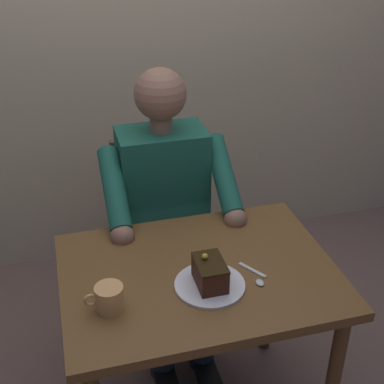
{
  "coord_description": "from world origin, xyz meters",
  "views": [
    {
      "loc": [
        0.4,
        1.37,
        1.85
      ],
      "look_at": [
        -0.0,
        -0.1,
        0.99
      ],
      "focal_mm": 49.51,
      "sensor_mm": 36.0,
      "label": 1
    }
  ],
  "objects_px": {
    "chair": "(160,227)",
    "seated_person": "(168,215)",
    "coffee_cup": "(109,298)",
    "dessert_spoon": "(256,277)",
    "cake_slice": "(210,273)",
    "dining_table": "(199,294)"
  },
  "relations": [
    {
      "from": "dining_table",
      "to": "cake_slice",
      "type": "height_order",
      "value": "cake_slice"
    },
    {
      "from": "cake_slice",
      "to": "dessert_spoon",
      "type": "relative_size",
      "value": 0.98
    },
    {
      "from": "cake_slice",
      "to": "chair",
      "type": "bearing_deg",
      "value": -89.07
    },
    {
      "from": "coffee_cup",
      "to": "dessert_spoon",
      "type": "xyz_separation_m",
      "value": [
        -0.49,
        -0.02,
        -0.04
      ]
    },
    {
      "from": "chair",
      "to": "seated_person",
      "type": "bearing_deg",
      "value": 90.0
    },
    {
      "from": "dining_table",
      "to": "cake_slice",
      "type": "relative_size",
      "value": 6.87
    },
    {
      "from": "dining_table",
      "to": "chair",
      "type": "bearing_deg",
      "value": -90.0
    },
    {
      "from": "seated_person",
      "to": "cake_slice",
      "type": "distance_m",
      "value": 0.58
    },
    {
      "from": "chair",
      "to": "coffee_cup",
      "type": "bearing_deg",
      "value": 67.48
    },
    {
      "from": "dining_table",
      "to": "dessert_spoon",
      "type": "distance_m",
      "value": 0.22
    },
    {
      "from": "chair",
      "to": "dessert_spoon",
      "type": "distance_m",
      "value": 0.8
    },
    {
      "from": "cake_slice",
      "to": "coffee_cup",
      "type": "height_order",
      "value": "cake_slice"
    },
    {
      "from": "dining_table",
      "to": "cake_slice",
      "type": "bearing_deg",
      "value": 97.7
    },
    {
      "from": "dining_table",
      "to": "coffee_cup",
      "type": "bearing_deg",
      "value": 19.18
    },
    {
      "from": "chair",
      "to": "dessert_spoon",
      "type": "bearing_deg",
      "value": 103.25
    },
    {
      "from": "chair",
      "to": "cake_slice",
      "type": "xyz_separation_m",
      "value": [
        -0.01,
        0.74,
        0.29
      ]
    },
    {
      "from": "cake_slice",
      "to": "coffee_cup",
      "type": "distance_m",
      "value": 0.33
    },
    {
      "from": "cake_slice",
      "to": "coffee_cup",
      "type": "bearing_deg",
      "value": 3.71
    },
    {
      "from": "dining_table",
      "to": "seated_person",
      "type": "relative_size",
      "value": 0.72
    },
    {
      "from": "dining_table",
      "to": "dessert_spoon",
      "type": "relative_size",
      "value": 6.72
    },
    {
      "from": "cake_slice",
      "to": "dessert_spoon",
      "type": "distance_m",
      "value": 0.17
    },
    {
      "from": "coffee_cup",
      "to": "dessert_spoon",
      "type": "relative_size",
      "value": 0.9
    }
  ]
}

